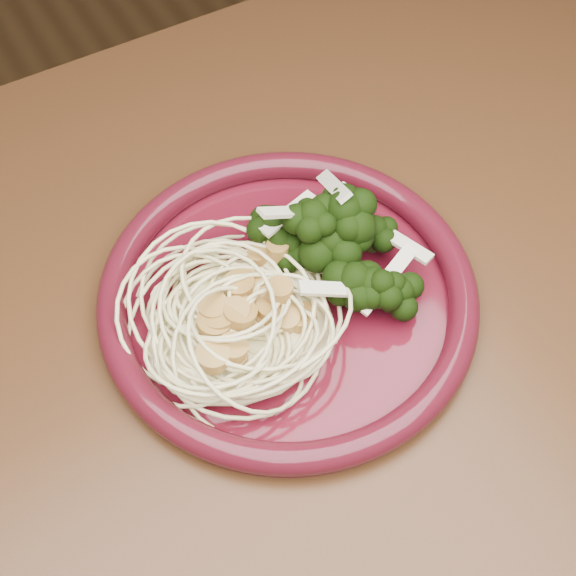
# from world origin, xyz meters

# --- Properties ---
(dining_table) EXTENTS (1.20, 0.80, 0.75)m
(dining_table) POSITION_xyz_m (0.00, 0.00, 0.65)
(dining_table) COLOR #472814
(dining_table) RESTS_ON ground
(dinner_plate) EXTENTS (0.33, 0.33, 0.02)m
(dinner_plate) POSITION_xyz_m (-0.07, 0.06, 0.76)
(dinner_plate) COLOR #4F0C19
(dinner_plate) RESTS_ON dining_table
(spaghetti_pile) EXTENTS (0.16, 0.14, 0.03)m
(spaghetti_pile) POSITION_xyz_m (-0.11, 0.05, 0.77)
(spaghetti_pile) COLOR #F3EBB0
(spaghetti_pile) RESTS_ON dinner_plate
(scallop_cluster) EXTENTS (0.15, 0.15, 0.04)m
(scallop_cluster) POSITION_xyz_m (-0.11, 0.05, 0.81)
(scallop_cluster) COLOR #BC9046
(scallop_cluster) RESTS_ON spaghetti_pile
(broccoli_pile) EXTENTS (0.12, 0.17, 0.05)m
(broccoli_pile) POSITION_xyz_m (-0.01, 0.07, 0.78)
(broccoli_pile) COLOR black
(broccoli_pile) RESTS_ON dinner_plate
(onion_garnish) EXTENTS (0.08, 0.11, 0.06)m
(onion_garnish) POSITION_xyz_m (-0.01, 0.07, 0.82)
(onion_garnish) COLOR beige
(onion_garnish) RESTS_ON broccoli_pile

